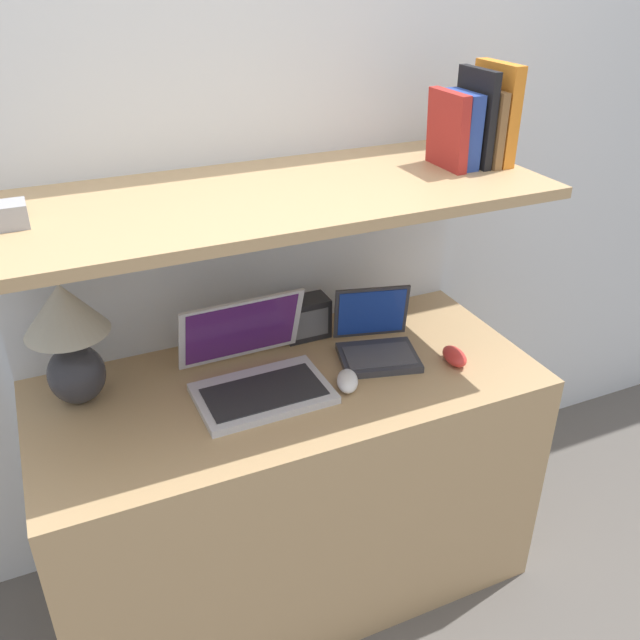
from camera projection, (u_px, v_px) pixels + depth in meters
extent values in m
cube|color=silver|center=(237.00, 180.00, 1.91)|extent=(6.00, 0.05, 2.40)
cube|color=tan|center=(292.00, 485.00, 2.01)|extent=(1.37, 0.61, 0.74)
cube|color=silver|center=(252.00, 363.00, 2.16)|extent=(1.37, 0.04, 1.23)
cube|color=tan|center=(274.00, 196.00, 1.65)|extent=(1.37, 0.55, 0.03)
ellipsoid|color=#2D2D33|center=(77.00, 374.00, 1.72)|extent=(0.14, 0.14, 0.16)
cylinder|color=tan|center=(70.00, 340.00, 1.68)|extent=(0.02, 0.02, 0.05)
cone|color=#B2AD99|center=(63.00, 308.00, 1.63)|extent=(0.21, 0.21, 0.13)
cube|color=silver|center=(263.00, 393.00, 1.77)|extent=(0.35, 0.23, 0.02)
cube|color=#232326|center=(264.00, 392.00, 1.76)|extent=(0.31, 0.16, 0.00)
cube|color=silver|center=(241.00, 329.00, 1.84)|extent=(0.35, 0.09, 0.21)
cube|color=#4C1E60|center=(242.00, 330.00, 1.83)|extent=(0.31, 0.07, 0.18)
cube|color=#333338|center=(378.00, 358.00, 1.92)|extent=(0.25, 0.22, 0.02)
cube|color=#47474C|center=(379.00, 355.00, 1.91)|extent=(0.22, 0.16, 0.00)
cube|color=#333338|center=(371.00, 312.00, 1.97)|extent=(0.22, 0.09, 0.17)
cube|color=navy|center=(372.00, 312.00, 1.96)|extent=(0.20, 0.08, 0.15)
ellipsoid|color=white|center=(347.00, 381.00, 1.80)|extent=(0.09, 0.11, 0.04)
ellipsoid|color=red|center=(454.00, 356.00, 1.91)|extent=(0.06, 0.10, 0.04)
cube|color=black|center=(306.00, 318.00, 2.02)|extent=(0.14, 0.08, 0.12)
cube|color=#59595B|center=(311.00, 324.00, 1.99)|extent=(0.11, 0.00, 0.09)
cube|color=orange|center=(495.00, 113.00, 1.81)|extent=(0.04, 0.17, 0.26)
cube|color=brown|center=(483.00, 126.00, 1.81)|extent=(0.02, 0.18, 0.20)
cube|color=black|center=(475.00, 118.00, 1.79)|extent=(0.02, 0.16, 0.25)
cube|color=#284293|center=(461.00, 130.00, 1.79)|extent=(0.04, 0.14, 0.19)
cube|color=#A82823|center=(448.00, 130.00, 1.77)|extent=(0.03, 0.16, 0.20)
cube|color=#99999E|center=(5.00, 215.00, 1.42)|extent=(0.09, 0.07, 0.05)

